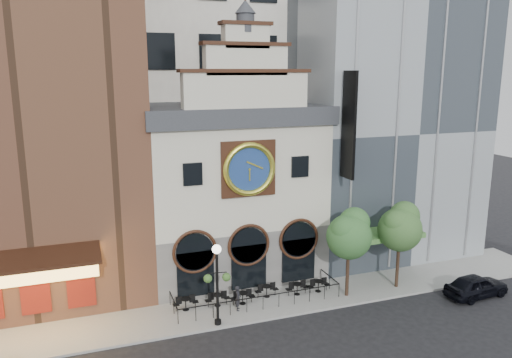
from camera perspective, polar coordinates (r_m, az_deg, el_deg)
The scene contains 18 objects.
ground at distance 31.02m, azimuth 1.62°, elevation -15.88°, with size 120.00×120.00×0.00m, color black.
sidewalk at distance 33.06m, azimuth -0.00°, elevation -13.85°, with size 44.00×5.00×0.15m, color gray.
clock_building at distance 35.64m, azimuth -2.90°, elevation -0.62°, with size 12.60×8.78×18.65m.
theater_building at distance 35.57m, azimuth -24.76°, elevation 7.90°, with size 14.00×15.60×25.00m.
retail_building at distance 42.49m, azimuth 13.26°, elevation 5.89°, with size 14.00×14.40×20.00m.
office_tower at distance 46.83m, azimuth -7.67°, elevation 18.76°, with size 20.00×16.00×40.00m, color silver.
cafe_railing at distance 32.83m, azimuth -0.00°, elevation -13.02°, with size 10.60×2.60×0.90m, color black, non-canonical shape.
bistro_0 at distance 31.98m, azimuth -8.04°, elevation -13.85°, with size 1.58×0.68×0.90m.
bistro_1 at distance 32.27m, azimuth -4.42°, elevation -13.51°, with size 1.58×0.68×0.90m.
bistro_2 at distance 32.44m, azimuth -1.54°, elevation -13.33°, with size 1.58×0.68×0.90m.
bistro_3 at distance 33.35m, azimuth 1.22°, elevation -12.58°, with size 1.58×0.68×0.90m.
bistro_4 at distance 33.76m, azimuth 4.72°, elevation -12.30°, with size 1.58×0.68×0.90m.
bistro_5 at distance 34.32m, azimuth 7.14°, elevation -11.93°, with size 1.58×0.68×0.90m.
car_right at distance 36.61m, azimuth 23.86°, elevation -11.09°, with size 1.80×4.49×1.53m, color black.
pedestrian at distance 31.56m, azimuth -2.08°, elevation -13.44°, with size 0.58×0.38×1.58m, color black.
lamppost at distance 29.10m, azimuth -4.47°, elevation -10.96°, with size 1.55×0.66×4.89m.
tree_left at distance 32.75m, azimuth 10.64°, elevation -6.08°, with size 3.04×2.92×5.85m.
tree_right at distance 34.87m, azimuth 16.17°, elevation -5.17°, with size 3.06×2.95×5.89m.
Camera 1 is at (-10.03, -25.43, 14.65)m, focal length 35.00 mm.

